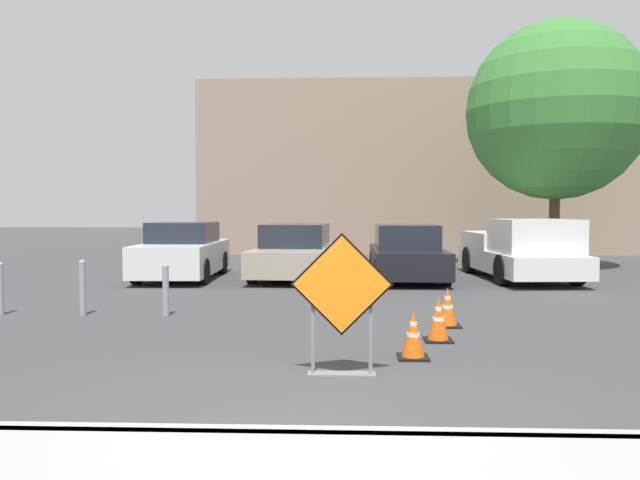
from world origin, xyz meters
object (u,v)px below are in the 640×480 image
road_closed_sign (342,296)px  traffic_cone_second (438,320)px  bollard_second (83,286)px  pickup_truck (523,253)px  bollard_third (0,287)px  parked_car_third (407,254)px  parked_car_nearest (183,252)px  traffic_cone_nearest (413,336)px  traffic_cone_third (448,308)px  parked_car_second (295,253)px  bollard_nearest (166,288)px

road_closed_sign → traffic_cone_second: 2.40m
traffic_cone_second → bollard_second: bearing=162.0°
road_closed_sign → pickup_truck: bearing=63.9°
bollard_second → bollard_third: size_ratio=1.05×
parked_car_third → bollard_third: parked_car_third is taller
road_closed_sign → parked_car_nearest: 10.54m
traffic_cone_nearest → bollard_second: size_ratio=0.61×
parked_car_third → traffic_cone_second: bearing=87.9°
bollard_third → bollard_second: bearing=-0.0°
pickup_truck → traffic_cone_second: bearing=62.7°
traffic_cone_nearest → bollard_second: (-5.44, 2.96, 0.23)m
road_closed_sign → pickup_truck: (4.70, 9.59, -0.17)m
traffic_cone_third → road_closed_sign: bearing=-119.1°
parked_car_second → bollard_third: (-4.72, -6.15, -0.18)m
road_closed_sign → bollard_third: size_ratio=1.71×
bollard_nearest → bollard_third: (-2.94, 0.00, 0.01)m
parked_car_third → bollard_second: bearing=43.5°
traffic_cone_second → bollard_nearest: bearing=156.6°
parked_car_second → parked_car_third: parked_car_second is taller
road_closed_sign → bollard_nearest: (-3.08, 3.81, -0.41)m
traffic_cone_second → bollard_third: bearing=165.4°
bollard_nearest → bollard_third: bollard_third is taller
parked_car_nearest → bollard_nearest: bearing=100.7°
traffic_cone_third → parked_car_nearest: (-5.96, 6.63, 0.40)m
traffic_cone_nearest → pickup_truck: bearing=66.4°
pickup_truck → bollard_nearest: (-7.78, -5.78, -0.24)m
parked_car_nearest → bollard_nearest: parked_car_nearest is taller
parked_car_second → road_closed_sign: bearing=101.1°
traffic_cone_nearest → traffic_cone_second: 1.14m
parked_car_nearest → bollard_second: 5.82m
road_closed_sign → parked_car_third: (1.69, 9.67, -0.23)m
traffic_cone_third → bollard_second: bearing=172.5°
traffic_cone_third → parked_car_nearest: parked_car_nearest is taller
traffic_cone_nearest → pickup_truck: pickup_truck is taller
road_closed_sign → traffic_cone_second: size_ratio=2.55×
road_closed_sign → parked_car_third: size_ratio=0.36×
parked_car_nearest → bollard_third: size_ratio=4.53×
bollard_nearest → bollard_third: size_ratio=0.97×
bollard_third → parked_car_second: bearing=52.5°
traffic_cone_third → bollard_second: size_ratio=0.64×
traffic_cone_third → parked_car_third: 6.69m
bollard_nearest → pickup_truck: bearing=36.6°
traffic_cone_third → parked_car_nearest: 8.92m
bollard_second → traffic_cone_nearest: bearing=-28.6°
parked_car_second → bollard_third: parked_car_second is taller
traffic_cone_third → parked_car_second: (-2.97, 6.97, 0.37)m
traffic_cone_nearest → parked_car_second: (-2.19, 9.11, 0.39)m
parked_car_second → bollard_third: size_ratio=5.11×
traffic_cone_third → parked_car_nearest: size_ratio=0.15×
traffic_cone_second → bollard_nearest: size_ratio=0.69×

